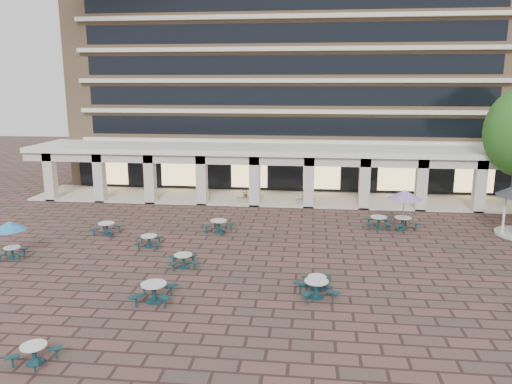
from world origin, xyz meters
TOP-DOWN VIEW (x-y plane):
  - ground at (0.00, 0.00)m, footprint 120.00×120.00m
  - apartment_building at (0.00, 25.47)m, footprint 40.00×15.50m
  - retail_arcade at (0.00, 14.80)m, footprint 42.00×6.60m
  - picnic_table_0 at (-4.28, -1.46)m, footprint 1.88×1.88m
  - picnic_table_1 at (-7.06, -11.00)m, footprint 1.75×1.75m
  - picnic_table_2 at (2.64, -4.47)m, footprint 2.14×2.14m
  - picnic_table_4 at (-14.00, -1.20)m, footprint 1.83×1.83m
  - picnic_table_5 at (-4.50, -5.71)m, footprint 1.99×1.99m
  - picnic_table_7 at (2.67, -3.57)m, footprint 1.49×1.49m
  - picnic_table_8 at (-10.64, 3.69)m, footprint 1.93×1.93m
  - picnic_table_9 at (-7.13, 1.54)m, footprint 1.78×1.78m
  - picnic_table_11 at (8.39, 7.06)m, footprint 2.29×2.29m
  - picnic_table_12 at (-3.60, 4.98)m, footprint 2.13×2.13m
  - picnic_table_13 at (6.81, 7.03)m, footprint 1.90×1.90m
  - planter_left at (-2.88, 12.90)m, footprint 1.50×0.67m
  - planter_right at (1.86, 12.90)m, footprint 1.50×0.62m

SIDE VIEW (x-z plane):
  - ground at x=0.00m, z-range 0.00..0.00m
  - picnic_table_7 at x=2.67m, z-range 0.06..0.71m
  - picnic_table_1 at x=-7.06m, z-range 0.07..0.74m
  - planter_left at x=-2.88m, z-range -0.15..1.00m
  - picnic_table_9 at x=-7.13m, z-range 0.07..0.78m
  - picnic_table_0 at x=-4.28m, z-range 0.07..0.79m
  - picnic_table_8 at x=-10.64m, z-range 0.08..0.85m
  - picnic_table_12 at x=-3.60m, z-range 0.08..0.89m
  - picnic_table_2 at x=2.64m, z-range 0.08..0.89m
  - picnic_table_13 at x=6.81m, z-range 0.08..0.90m
  - picnic_table_5 at x=-4.50m, z-range 0.08..0.94m
  - planter_right at x=1.86m, z-range -0.12..1.17m
  - picnic_table_4 at x=-14.00m, z-range 0.74..2.85m
  - picnic_table_11 at x=8.39m, z-range 0.92..3.56m
  - retail_arcade at x=0.00m, z-range 0.80..5.20m
  - apartment_building at x=0.00m, z-range 0.00..25.20m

